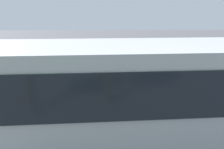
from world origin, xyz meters
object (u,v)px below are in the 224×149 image
at_px(spectator_far_left, 192,90).
at_px(spectator_left, 163,91).
at_px(tour_bus, 163,105).
at_px(traffic_cone, 88,71).
at_px(spectator_centre, 138,91).
at_px(spectator_right, 112,92).
at_px(stunt_motorcycle, 54,71).

distance_m(spectator_far_left, spectator_left, 1.15).
bearing_deg(tour_bus, spectator_far_left, -125.70).
relative_size(spectator_left, traffic_cone, 2.70).
bearing_deg(traffic_cone, spectator_far_left, 129.23).
height_order(spectator_far_left, spectator_centre, spectator_far_left).
xyz_separation_m(spectator_right, traffic_cone, (1.42, -5.50, -0.69)).
bearing_deg(spectator_left, tour_bus, 74.53).
xyz_separation_m(tour_bus, stunt_motorcycle, (4.58, -7.16, -1.03)).
xyz_separation_m(spectator_far_left, spectator_right, (3.13, -0.08, -0.08)).
xyz_separation_m(spectator_centre, stunt_motorcycle, (4.36, -4.45, -0.39)).
relative_size(spectator_far_left, traffic_cone, 2.84).
xyz_separation_m(tour_bus, traffic_cone, (2.68, -8.19, -1.34)).
bearing_deg(spectator_far_left, traffic_cone, -50.77).
height_order(spectator_left, spectator_centre, spectator_left).
bearing_deg(stunt_motorcycle, spectator_left, 139.60).
xyz_separation_m(spectator_right, stunt_motorcycle, (3.32, -4.47, -0.39)).
relative_size(spectator_right, stunt_motorcycle, 0.82).
height_order(spectator_centre, stunt_motorcycle, spectator_centre).
bearing_deg(stunt_motorcycle, tour_bus, 122.59).
distance_m(spectator_left, spectator_centre, 0.96).
height_order(spectator_far_left, spectator_left, spectator_far_left).
bearing_deg(spectator_centre, tour_bus, 94.67).
height_order(spectator_right, stunt_motorcycle, spectator_right).
distance_m(spectator_right, traffic_cone, 5.72).
xyz_separation_m(tour_bus, spectator_right, (1.25, -2.69, -0.65)).
xyz_separation_m(spectator_far_left, stunt_motorcycle, (6.46, -4.55, -0.47)).
height_order(spectator_left, traffic_cone, spectator_left).
relative_size(tour_bus, spectator_right, 6.17).
height_order(spectator_far_left, stunt_motorcycle, spectator_far_left).
relative_size(spectator_far_left, stunt_motorcycle, 0.87).
distance_m(spectator_left, stunt_motorcycle, 6.99).
height_order(stunt_motorcycle, traffic_cone, stunt_motorcycle).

